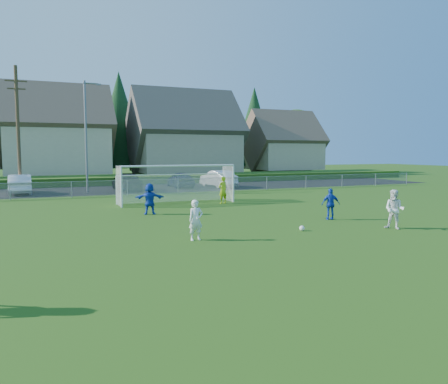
% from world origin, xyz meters
% --- Properties ---
extents(ground, '(160.00, 160.00, 0.00)m').
position_xyz_m(ground, '(0.00, 0.00, 0.00)').
color(ground, '#193D0C').
rests_on(ground, ground).
extents(asphalt_lot, '(60.00, 60.00, 0.00)m').
position_xyz_m(asphalt_lot, '(0.00, 27.50, 0.01)').
color(asphalt_lot, black).
rests_on(asphalt_lot, ground).
extents(grass_embankment, '(70.00, 6.00, 0.80)m').
position_xyz_m(grass_embankment, '(0.00, 35.00, 0.40)').
color(grass_embankment, '#1E420F').
rests_on(grass_embankment, ground).
extents(soccer_ball, '(0.22, 0.22, 0.22)m').
position_xyz_m(soccer_ball, '(1.99, 4.28, 0.11)').
color(soccer_ball, white).
rests_on(soccer_ball, ground).
extents(player_white_a, '(0.58, 0.40, 1.53)m').
position_xyz_m(player_white_a, '(-2.77, 4.21, 0.76)').
color(player_white_a, white).
rests_on(player_white_a, ground).
extents(player_white_b, '(0.97, 1.04, 1.71)m').
position_xyz_m(player_white_b, '(5.87, 3.08, 0.85)').
color(player_white_b, white).
rests_on(player_white_b, ground).
extents(player_blue_a, '(0.97, 0.64, 1.54)m').
position_xyz_m(player_blue_a, '(4.97, 6.32, 0.77)').
color(player_blue_a, '#133BB5').
rests_on(player_blue_a, ground).
extents(player_blue_b, '(1.62, 0.86, 1.66)m').
position_xyz_m(player_blue_b, '(-2.77, 11.59, 0.83)').
color(player_blue_b, '#133BB5').
rests_on(player_blue_b, ground).
extents(goalkeeper, '(0.73, 0.59, 1.74)m').
position_xyz_m(goalkeeper, '(2.70, 14.52, 0.87)').
color(goalkeeper, '#B0CB17').
rests_on(goalkeeper, ground).
extents(car_b, '(1.79, 4.70, 1.53)m').
position_xyz_m(car_b, '(-9.53, 26.56, 0.76)').
color(car_b, white).
rests_on(car_b, ground).
extents(car_d, '(2.31, 5.21, 1.49)m').
position_xyz_m(car_d, '(-1.18, 26.57, 0.74)').
color(car_d, black).
rests_on(car_d, ground).
extents(car_e, '(1.76, 4.31, 1.46)m').
position_xyz_m(car_e, '(3.92, 27.50, 0.73)').
color(car_e, '#131B45').
rests_on(car_e, ground).
extents(car_f, '(2.14, 4.88, 1.56)m').
position_xyz_m(car_f, '(7.38, 26.72, 0.78)').
color(car_f, silver).
rests_on(car_f, ground).
extents(soccer_goal, '(7.42, 1.90, 2.50)m').
position_xyz_m(soccer_goal, '(0.00, 16.05, 1.63)').
color(soccer_goal, white).
rests_on(soccer_goal, ground).
extents(chainlink_fence, '(52.06, 0.06, 1.20)m').
position_xyz_m(chainlink_fence, '(0.00, 22.00, 0.63)').
color(chainlink_fence, gray).
rests_on(chainlink_fence, ground).
extents(streetlight, '(1.38, 0.18, 9.00)m').
position_xyz_m(streetlight, '(-4.45, 26.00, 4.84)').
color(streetlight, slate).
rests_on(streetlight, ground).
extents(utility_pole, '(1.60, 0.26, 10.00)m').
position_xyz_m(utility_pole, '(-9.50, 27.00, 5.15)').
color(utility_pole, '#473321').
rests_on(utility_pole, ground).
extents(houses_row, '(53.90, 11.45, 13.27)m').
position_xyz_m(houses_row, '(1.97, 42.46, 7.33)').
color(houses_row, tan).
rests_on(houses_row, ground).
extents(tree_row, '(65.98, 12.36, 13.80)m').
position_xyz_m(tree_row, '(1.04, 48.74, 6.91)').
color(tree_row, '#382616').
rests_on(tree_row, ground).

